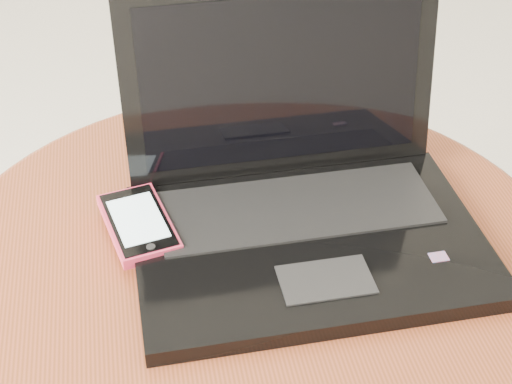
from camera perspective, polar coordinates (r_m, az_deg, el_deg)
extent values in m
cylinder|color=brown|center=(0.80, -0.13, -5.36)|extent=(0.64, 0.64, 0.03)
torus|color=brown|center=(0.80, -0.13, -5.36)|extent=(0.67, 0.67, 0.03)
cube|color=black|center=(0.79, 3.92, -3.87)|extent=(0.35, 0.25, 0.02)
cube|color=black|center=(0.82, 3.10, -1.13)|extent=(0.29, 0.11, 0.00)
cube|color=black|center=(0.74, 5.19, -6.47)|extent=(0.09, 0.05, 0.00)
cube|color=red|center=(0.78, 13.37, -4.69)|extent=(0.02, 0.01, 0.00)
cube|color=black|center=(0.83, 1.86, 8.32)|extent=(0.34, 0.04, 0.21)
cube|color=black|center=(0.83, 1.93, 8.22)|extent=(0.30, 0.03, 0.18)
cube|color=black|center=(0.81, -6.74, -3.21)|extent=(0.12, 0.14, 0.01)
cube|color=#C3156B|center=(0.84, -8.89, -0.85)|extent=(0.06, 0.04, 0.00)
cube|color=#D3304E|center=(0.81, -8.69, -2.36)|extent=(0.08, 0.12, 0.01)
cube|color=black|center=(0.80, -8.73, -2.01)|extent=(0.08, 0.12, 0.00)
cube|color=silver|center=(0.80, -8.74, -1.96)|extent=(0.06, 0.09, 0.00)
cylinder|color=black|center=(0.77, -7.79, -4.03)|extent=(0.01, 0.01, 0.00)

